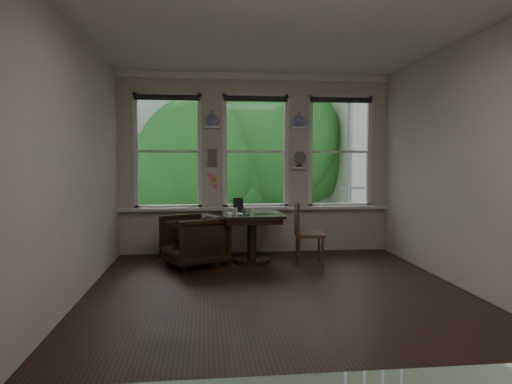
{
  "coord_description": "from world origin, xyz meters",
  "views": [
    {
      "loc": [
        -0.84,
        -5.41,
        1.56
      ],
      "look_at": [
        -0.14,
        0.9,
        1.11
      ],
      "focal_mm": 32.0,
      "sensor_mm": 36.0,
      "label": 1
    }
  ],
  "objects": [
    {
      "name": "armchair_left",
      "position": [
        -1.02,
        1.3,
        0.38
      ],
      "size": [
        1.09,
        1.08,
        0.75
      ],
      "primitive_type": "imported",
      "rotation": [
        0.0,
        0.0,
        -1.11
      ],
      "color": "black",
      "rests_on": "ground"
    },
    {
      "name": "shelf_left",
      "position": [
        -0.72,
        2.15,
        2.1
      ],
      "size": [
        0.26,
        0.16,
        0.03
      ],
      "primitive_type": "cube",
      "color": "white",
      "rests_on": "ground"
    },
    {
      "name": "table",
      "position": [
        -0.14,
        1.42,
        0.38
      ],
      "size": [
        0.9,
        0.9,
        0.75
      ],
      "primitive_type": null,
      "color": "black",
      "rests_on": "ground"
    },
    {
      "name": "window_center",
      "position": [
        0.0,
        2.25,
        1.7
      ],
      "size": [
        1.1,
        0.12,
        1.9
      ],
      "primitive_type": null,
      "color": "white",
      "rests_on": "ground"
    },
    {
      "name": "desk_fan",
      "position": [
        0.72,
        2.13,
        1.53
      ],
      "size": [
        0.2,
        0.2,
        0.24
      ],
      "primitive_type": null,
      "color": "#59544F",
      "rests_on": "ground"
    },
    {
      "name": "ground",
      "position": [
        0.0,
        0.0,
        0.0
      ],
      "size": [
        4.5,
        4.5,
        0.0
      ],
      "primitive_type": "plane",
      "color": "black",
      "rests_on": "ground"
    },
    {
      "name": "mug",
      "position": [
        -0.42,
        1.31,
        0.8
      ],
      "size": [
        0.11,
        0.11,
        0.1
      ],
      "primitive_type": "imported",
      "rotation": [
        0.0,
        0.0,
        0.1
      ],
      "color": "white",
      "rests_on": "table"
    },
    {
      "name": "sticky_notes",
      "position": [
        -0.72,
        2.19,
        1.25
      ],
      "size": [
        0.16,
        0.01,
        0.24
      ],
      "primitive_type": null,
      "color": "pink",
      "rests_on": "ground"
    },
    {
      "name": "cushion_red",
      "position": [
        -1.02,
        1.3,
        0.45
      ],
      "size": [
        0.45,
        0.45,
        0.06
      ],
      "primitive_type": "cube",
      "color": "maroon",
      "rests_on": "armchair_left"
    },
    {
      "name": "tablet",
      "position": [
        -0.34,
        1.64,
        0.86
      ],
      "size": [
        0.17,
        0.1,
        0.22
      ],
      "primitive_type": "cube",
      "rotation": [
        -0.26,
        0.0,
        0.17
      ],
      "color": "black",
      "rests_on": "table"
    },
    {
      "name": "wall_left",
      "position": [
        -2.25,
        0.0,
        1.5
      ],
      "size": [
        0.0,
        4.5,
        4.5
      ],
      "primitive_type": "plane",
      "rotation": [
        1.57,
        0.0,
        1.57
      ],
      "color": "beige",
      "rests_on": "ground"
    },
    {
      "name": "shelf_right",
      "position": [
        0.72,
        2.15,
        2.1
      ],
      "size": [
        0.26,
        0.16,
        0.03
      ],
      "primitive_type": "cube",
      "color": "white",
      "rests_on": "ground"
    },
    {
      "name": "ceiling",
      "position": [
        0.0,
        0.0,
        3.0
      ],
      "size": [
        4.5,
        4.5,
        0.0
      ],
      "primitive_type": "plane",
      "rotation": [
        3.14,
        0.0,
        0.0
      ],
      "color": "silver",
      "rests_on": "ground"
    },
    {
      "name": "vase_left",
      "position": [
        -0.72,
        2.15,
        2.24
      ],
      "size": [
        0.24,
        0.24,
        0.25
      ],
      "primitive_type": "imported",
      "color": "silver",
      "rests_on": "shelf_left"
    },
    {
      "name": "drinking_glass",
      "position": [
        -0.25,
        1.12,
        0.8
      ],
      "size": [
        0.14,
        0.14,
        0.1
      ],
      "primitive_type": "imported",
      "rotation": [
        0.0,
        0.0,
        0.06
      ],
      "color": "white",
      "rests_on": "table"
    },
    {
      "name": "papers",
      "position": [
        -0.41,
        1.43,
        0.75
      ],
      "size": [
        0.28,
        0.34,
        0.0
      ],
      "primitive_type": "cube",
      "rotation": [
        0.0,
        0.0,
        0.22
      ],
      "color": "silver",
      "rests_on": "table"
    },
    {
      "name": "wall_back",
      "position": [
        0.0,
        2.25,
        1.5
      ],
      "size": [
        4.5,
        0.0,
        4.5
      ],
      "primitive_type": "plane",
      "rotation": [
        1.57,
        0.0,
        0.0
      ],
      "color": "beige",
      "rests_on": "ground"
    },
    {
      "name": "side_chair_right",
      "position": [
        0.69,
        1.18,
        0.46
      ],
      "size": [
        0.46,
        0.46,
        0.92
      ],
      "primitive_type": null,
      "rotation": [
        0.0,
        0.0,
        1.48
      ],
      "color": "#432718",
      "rests_on": "ground"
    },
    {
      "name": "wall_right",
      "position": [
        2.25,
        0.0,
        1.5
      ],
      "size": [
        0.0,
        4.5,
        4.5
      ],
      "primitive_type": "plane",
      "rotation": [
        1.57,
        0.0,
        -1.57
      ],
      "color": "beige",
      "rests_on": "ground"
    },
    {
      "name": "wall_front",
      "position": [
        0.0,
        -2.25,
        1.5
      ],
      "size": [
        4.5,
        0.0,
        4.5
      ],
      "primitive_type": "plane",
      "rotation": [
        -1.57,
        0.0,
        0.0
      ],
      "color": "beige",
      "rests_on": "ground"
    },
    {
      "name": "window_left",
      "position": [
        -1.45,
        2.25,
        1.7
      ],
      "size": [
        1.1,
        0.12,
        1.9
      ],
      "primitive_type": null,
      "color": "white",
      "rests_on": "ground"
    },
    {
      "name": "intercom",
      "position": [
        -0.72,
        2.18,
        1.6
      ],
      "size": [
        0.14,
        0.06,
        0.28
      ],
      "primitive_type": "cube",
      "color": "#59544F",
      "rests_on": "ground"
    },
    {
      "name": "window_right",
      "position": [
        1.45,
        2.25,
        1.7
      ],
      "size": [
        1.1,
        0.12,
        1.9
      ],
      "primitive_type": null,
      "color": "white",
      "rests_on": "ground"
    },
    {
      "name": "laptop",
      "position": [
        0.02,
        1.32,
        0.76
      ],
      "size": [
        0.35,
        0.29,
        0.02
      ],
      "primitive_type": "imported",
      "rotation": [
        0.0,
        0.0,
        -0.35
      ],
      "color": "black",
      "rests_on": "table"
    },
    {
      "name": "vase_right",
      "position": [
        0.72,
        2.15,
        2.24
      ],
      "size": [
        0.24,
        0.24,
        0.25
      ],
      "primitive_type": "imported",
      "color": "silver",
      "rests_on": "shelf_right"
    }
  ]
}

